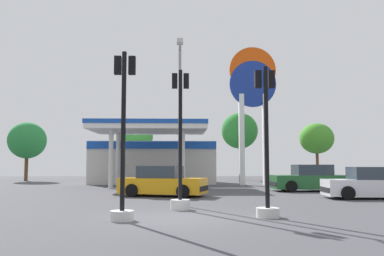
% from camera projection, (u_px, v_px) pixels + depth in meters
% --- Properties ---
extents(ground_plane, '(90.00, 90.00, 0.00)m').
position_uv_depth(ground_plane, '(177.00, 218.00, 12.68)').
color(ground_plane, '#47474C').
rests_on(ground_plane, ground).
extents(gas_station, '(10.63, 12.29, 4.74)m').
position_uv_depth(gas_station, '(153.00, 159.00, 35.57)').
color(gas_station, beige).
rests_on(gas_station, ground).
extents(station_pole_sign, '(3.85, 0.56, 11.36)m').
position_uv_depth(station_pole_sign, '(253.00, 97.00, 33.53)').
color(station_pole_sign, white).
rests_on(station_pole_sign, ground).
extents(car_0, '(4.44, 2.23, 1.55)m').
position_uv_depth(car_0, '(370.00, 184.00, 19.93)').
color(car_0, black).
rests_on(car_0, ground).
extents(car_1, '(4.64, 2.17, 1.65)m').
position_uv_depth(car_1, '(310.00, 179.00, 25.43)').
color(car_1, black).
rests_on(car_1, ground).
extents(car_2, '(4.77, 3.06, 1.59)m').
position_uv_depth(car_2, '(163.00, 182.00, 21.42)').
color(car_2, black).
rests_on(car_2, ground).
extents(traffic_signal_0, '(0.71, 0.71, 5.12)m').
position_uv_depth(traffic_signal_0, '(123.00, 156.00, 12.29)').
color(traffic_signal_0, silver).
rests_on(traffic_signal_0, ground).
extents(traffic_signal_1, '(0.72, 0.72, 5.24)m').
position_uv_depth(traffic_signal_1, '(180.00, 161.00, 15.24)').
color(traffic_signal_1, silver).
rests_on(traffic_signal_1, ground).
extents(traffic_signal_2, '(0.73, 0.73, 4.85)m').
position_uv_depth(traffic_signal_2, '(267.00, 161.00, 13.07)').
color(traffic_signal_2, silver).
rests_on(traffic_signal_2, ground).
extents(tree_0, '(3.78, 3.78, 5.92)m').
position_uv_depth(tree_0, '(27.00, 141.00, 41.26)').
color(tree_0, brown).
rests_on(tree_0, ground).
extents(tree_1, '(3.51, 3.51, 6.06)m').
position_uv_depth(tree_1, '(136.00, 137.00, 43.39)').
color(tree_1, brown).
rests_on(tree_1, ground).
extents(tree_2, '(3.90, 3.90, 7.22)m').
position_uv_depth(tree_2, '(240.00, 131.00, 44.05)').
color(tree_2, brown).
rests_on(tree_2, ground).
extents(tree_3, '(3.59, 3.59, 6.03)m').
position_uv_depth(tree_3, '(317.00, 139.00, 43.34)').
color(tree_3, brown).
rests_on(tree_3, ground).
extents(corner_streetlamp, '(0.24, 1.48, 6.60)m').
position_uv_depth(corner_streetlamp, '(180.00, 107.00, 16.67)').
color(corner_streetlamp, gray).
rests_on(corner_streetlamp, ground).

